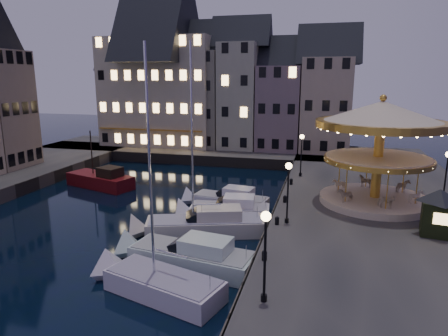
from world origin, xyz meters
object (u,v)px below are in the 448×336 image
(bollard_a, at_px, (264,255))
(streetlamp_a, at_px, (265,244))
(streetlamp_c, at_px, (301,149))
(carousel, at_px, (380,133))
(bollard_c, at_px, (285,199))
(ticket_kiosk, at_px, (439,204))
(motorboat_a, at_px, (155,283))
(bollard_b, at_px, (277,220))
(streetlamp_b, at_px, (288,184))
(bollard_d, at_px, (291,181))
(red_fishing_boat, at_px, (101,181))
(motorboat_b, at_px, (186,256))
(motorboat_d, at_px, (224,212))
(streetlamp_d, at_px, (447,170))
(motorboat_e, at_px, (226,201))
(motorboat_c, at_px, (200,225))

(bollard_a, bearing_deg, streetlamp_a, -81.47)
(streetlamp_c, distance_m, carousel, 10.12)
(bollard_c, xyz_separation_m, ticket_kiosk, (9.85, -4.26, 1.70))
(carousel, bearing_deg, motorboat_a, -129.79)
(bollard_b, distance_m, ticket_kiosk, 10.02)
(streetlamp_b, relative_size, bollard_d, 7.32)
(streetlamp_a, height_order, bollard_b, streetlamp_a)
(red_fishing_boat, height_order, ticket_kiosk, red_fishing_boat)
(streetlamp_a, relative_size, motorboat_b, 0.49)
(red_fishing_boat, bearing_deg, motorboat_b, -45.04)
(motorboat_d, bearing_deg, streetlamp_a, -68.44)
(motorboat_a, bearing_deg, streetlamp_d, 42.06)
(bollard_b, distance_m, motorboat_a, 9.65)
(bollard_c, relative_size, ticket_kiosk, 0.17)
(streetlamp_d, distance_m, motorboat_d, 17.25)
(motorboat_d, xyz_separation_m, motorboat_e, (-0.57, 2.68, 0.00))
(motorboat_b, bearing_deg, bollard_b, 45.20)
(streetlamp_d, xyz_separation_m, bollard_b, (-11.90, -7.50, -2.41))
(streetlamp_a, distance_m, bollard_b, 9.82)
(streetlamp_d, distance_m, ticket_kiosk, 7.10)
(motorboat_b, bearing_deg, ticket_kiosk, 20.71)
(streetlamp_a, xyz_separation_m, streetlamp_c, (0.00, 23.50, 0.00))
(motorboat_c, distance_m, carousel, 15.19)
(motorboat_b, relative_size, carousel, 0.89)
(motorboat_b, bearing_deg, streetlamp_b, 44.64)
(bollard_b, height_order, motorboat_d, motorboat_d)
(bollard_b, bearing_deg, red_fishing_boat, 153.48)
(streetlamp_c, xyz_separation_m, bollard_b, (-0.60, -14.00, -2.41))
(motorboat_b, bearing_deg, bollard_c, 64.13)
(bollard_b, relative_size, bollard_d, 1.00)
(streetlamp_b, height_order, streetlamp_c, same)
(motorboat_a, distance_m, motorboat_d, 11.51)
(bollard_d, bearing_deg, streetlamp_c, 80.27)
(streetlamp_b, xyz_separation_m, streetlamp_c, (0.00, 13.50, 0.00))
(bollard_d, relative_size, red_fishing_boat, 0.07)
(streetlamp_b, xyz_separation_m, streetlamp_d, (11.30, 7.00, 0.00))
(bollard_a, bearing_deg, streetlamp_c, 88.24)
(ticket_kiosk, bearing_deg, motorboat_a, -149.97)
(bollard_c, bearing_deg, motorboat_d, -161.52)
(streetlamp_c, xyz_separation_m, motorboat_e, (-5.70, -7.83, -3.38))
(streetlamp_b, relative_size, red_fishing_boat, 0.54)
(streetlamp_b, distance_m, bollard_b, 2.54)
(streetlamp_a, height_order, red_fishing_boat, red_fishing_boat)
(motorboat_b, height_order, ticket_kiosk, ticket_kiosk)
(streetlamp_d, bearing_deg, motorboat_e, -175.52)
(streetlamp_c, bearing_deg, bollard_b, -92.45)
(bollard_a, height_order, motorboat_d, motorboat_d)
(motorboat_c, bearing_deg, bollard_a, -45.67)
(bollard_b, bearing_deg, motorboat_e, 129.58)
(streetlamp_b, relative_size, motorboat_c, 0.34)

